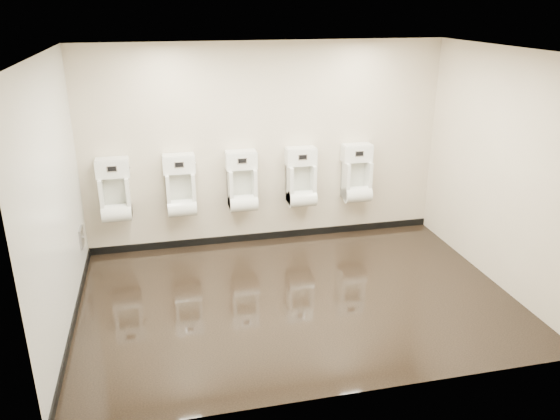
# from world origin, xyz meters

# --- Properties ---
(ground) EXTENTS (5.00, 3.50, 0.00)m
(ground) POSITION_xyz_m (0.00, 0.00, 0.00)
(ground) COLOR black
(ground) RESTS_ON ground
(ceiling) EXTENTS (5.00, 3.50, 0.00)m
(ceiling) POSITION_xyz_m (0.00, 0.00, 2.80)
(ceiling) COLOR silver
(back_wall) EXTENTS (5.00, 0.02, 2.80)m
(back_wall) POSITION_xyz_m (0.00, 1.75, 1.40)
(back_wall) COLOR beige
(back_wall) RESTS_ON ground
(front_wall) EXTENTS (5.00, 0.02, 2.80)m
(front_wall) POSITION_xyz_m (0.00, -1.75, 1.40)
(front_wall) COLOR beige
(front_wall) RESTS_ON ground
(left_wall) EXTENTS (0.02, 3.50, 2.80)m
(left_wall) POSITION_xyz_m (-2.50, 0.00, 1.40)
(left_wall) COLOR beige
(left_wall) RESTS_ON ground
(right_wall) EXTENTS (0.02, 3.50, 2.80)m
(right_wall) POSITION_xyz_m (2.50, 0.00, 1.40)
(right_wall) COLOR beige
(right_wall) RESTS_ON ground
(tile_overlay_left) EXTENTS (0.01, 3.50, 2.80)m
(tile_overlay_left) POSITION_xyz_m (-2.50, 0.00, 1.40)
(tile_overlay_left) COLOR silver
(tile_overlay_left) RESTS_ON ground
(skirting_back) EXTENTS (5.00, 0.02, 0.10)m
(skirting_back) POSITION_xyz_m (0.00, 1.74, 0.05)
(skirting_back) COLOR black
(skirting_back) RESTS_ON ground
(skirting_left) EXTENTS (0.02, 3.50, 0.10)m
(skirting_left) POSITION_xyz_m (-2.49, 0.00, 0.05)
(skirting_left) COLOR black
(skirting_left) RESTS_ON ground
(access_panel) EXTENTS (0.04, 0.25, 0.25)m
(access_panel) POSITION_xyz_m (-2.48, 1.20, 0.50)
(access_panel) COLOR #9E9EA3
(access_panel) RESTS_ON left_wall
(urinal_0) EXTENTS (0.44, 0.33, 0.82)m
(urinal_0) POSITION_xyz_m (-2.05, 1.60, 0.90)
(urinal_0) COLOR white
(urinal_0) RESTS_ON back_wall
(urinal_1) EXTENTS (0.44, 0.33, 0.82)m
(urinal_1) POSITION_xyz_m (-1.20, 1.60, 0.90)
(urinal_1) COLOR white
(urinal_1) RESTS_ON back_wall
(urinal_2) EXTENTS (0.44, 0.33, 0.82)m
(urinal_2) POSITION_xyz_m (-0.37, 1.60, 0.90)
(urinal_2) COLOR white
(urinal_2) RESTS_ON back_wall
(urinal_3) EXTENTS (0.44, 0.33, 0.82)m
(urinal_3) POSITION_xyz_m (0.47, 1.60, 0.90)
(urinal_3) COLOR white
(urinal_3) RESTS_ON back_wall
(urinal_4) EXTENTS (0.44, 0.33, 0.82)m
(urinal_4) POSITION_xyz_m (1.30, 1.60, 0.90)
(urinal_4) COLOR white
(urinal_4) RESTS_ON back_wall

